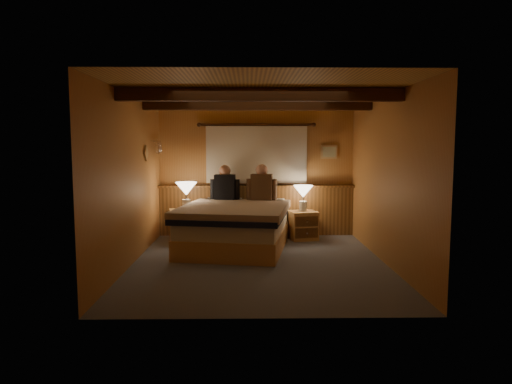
{
  "coord_description": "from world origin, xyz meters",
  "views": [
    {
      "loc": [
        -0.15,
        -6.39,
        1.7
      ],
      "look_at": [
        -0.04,
        0.4,
        0.98
      ],
      "focal_mm": 32.0,
      "sensor_mm": 36.0,
      "label": 1
    }
  ],
  "objects_px": {
    "lamp_left": "(186,190)",
    "person_right": "(262,185)",
    "nightstand_right": "(303,225)",
    "lamp_right": "(303,193)",
    "nightstand_left": "(185,225)",
    "duffel_bag": "(193,238)",
    "bed": "(236,226)",
    "person_left": "(225,185)"
  },
  "relations": [
    {
      "from": "lamp_right",
      "to": "bed",
      "type": "bearing_deg",
      "value": -148.06
    },
    {
      "from": "lamp_right",
      "to": "duffel_bag",
      "type": "height_order",
      "value": "lamp_right"
    },
    {
      "from": "bed",
      "to": "lamp_right",
      "type": "bearing_deg",
      "value": 41.94
    },
    {
      "from": "nightstand_right",
      "to": "person_left",
      "type": "xyz_separation_m",
      "value": [
        -1.39,
        0.06,
        0.71
      ]
    },
    {
      "from": "bed",
      "to": "nightstand_right",
      "type": "bearing_deg",
      "value": 40.96
    },
    {
      "from": "person_right",
      "to": "person_left",
      "type": "bearing_deg",
      "value": -177.81
    },
    {
      "from": "lamp_right",
      "to": "person_left",
      "type": "height_order",
      "value": "person_left"
    },
    {
      "from": "person_left",
      "to": "duffel_bag",
      "type": "distance_m",
      "value": 1.16
    },
    {
      "from": "lamp_left",
      "to": "lamp_right",
      "type": "bearing_deg",
      "value": 4.64
    },
    {
      "from": "bed",
      "to": "nightstand_left",
      "type": "bearing_deg",
      "value": 156.4
    },
    {
      "from": "lamp_right",
      "to": "person_right",
      "type": "relative_size",
      "value": 0.7
    },
    {
      "from": "bed",
      "to": "duffel_bag",
      "type": "distance_m",
      "value": 0.74
    },
    {
      "from": "person_right",
      "to": "duffel_bag",
      "type": "distance_m",
      "value": 1.53
    },
    {
      "from": "nightstand_left",
      "to": "duffel_bag",
      "type": "xyz_separation_m",
      "value": [
        0.21,
        -0.5,
        -0.12
      ]
    },
    {
      "from": "duffel_bag",
      "to": "lamp_left",
      "type": "bearing_deg",
      "value": 107.54
    },
    {
      "from": "nightstand_right",
      "to": "lamp_right",
      "type": "bearing_deg",
      "value": 79.15
    },
    {
      "from": "nightstand_right",
      "to": "lamp_right",
      "type": "height_order",
      "value": "lamp_right"
    },
    {
      "from": "bed",
      "to": "nightstand_left",
      "type": "height_order",
      "value": "bed"
    },
    {
      "from": "nightstand_right",
      "to": "lamp_right",
      "type": "relative_size",
      "value": 1.17
    },
    {
      "from": "lamp_left",
      "to": "lamp_right",
      "type": "relative_size",
      "value": 1.06
    },
    {
      "from": "person_left",
      "to": "person_right",
      "type": "height_order",
      "value": "person_right"
    },
    {
      "from": "bed",
      "to": "person_left",
      "type": "relative_size",
      "value": 3.66
    },
    {
      "from": "bed",
      "to": "lamp_right",
      "type": "distance_m",
      "value": 1.47
    },
    {
      "from": "nightstand_right",
      "to": "person_right",
      "type": "xyz_separation_m",
      "value": [
        -0.74,
        -0.02,
        0.72
      ]
    },
    {
      "from": "nightstand_right",
      "to": "person_left",
      "type": "distance_m",
      "value": 1.57
    },
    {
      "from": "bed",
      "to": "duffel_bag",
      "type": "relative_size",
      "value": 4.61
    },
    {
      "from": "nightstand_left",
      "to": "person_right",
      "type": "relative_size",
      "value": 0.89
    },
    {
      "from": "nightstand_left",
      "to": "nightstand_right",
      "type": "bearing_deg",
      "value": -9.0
    },
    {
      "from": "nightstand_left",
      "to": "lamp_right",
      "type": "xyz_separation_m",
      "value": [
        2.09,
        0.14,
        0.55
      ]
    },
    {
      "from": "lamp_right",
      "to": "person_left",
      "type": "bearing_deg",
      "value": 178.77
    },
    {
      "from": "bed",
      "to": "person_right",
      "type": "xyz_separation_m",
      "value": [
        0.44,
        0.69,
        0.6
      ]
    },
    {
      "from": "lamp_left",
      "to": "person_right",
      "type": "distance_m",
      "value": 1.32
    },
    {
      "from": "lamp_left",
      "to": "lamp_right",
      "type": "height_order",
      "value": "lamp_left"
    },
    {
      "from": "lamp_left",
      "to": "lamp_right",
      "type": "distance_m",
      "value": 2.06
    },
    {
      "from": "bed",
      "to": "person_left",
      "type": "xyz_separation_m",
      "value": [
        -0.21,
        0.77,
        0.59
      ]
    },
    {
      "from": "lamp_left",
      "to": "person_right",
      "type": "xyz_separation_m",
      "value": [
        1.31,
        0.12,
        0.08
      ]
    },
    {
      "from": "nightstand_left",
      "to": "nightstand_right",
      "type": "distance_m",
      "value": 2.09
    },
    {
      "from": "duffel_bag",
      "to": "bed",
      "type": "bearing_deg",
      "value": -9.97
    },
    {
      "from": "person_right",
      "to": "bed",
      "type": "bearing_deg",
      "value": -113.84
    },
    {
      "from": "person_left",
      "to": "lamp_left",
      "type": "bearing_deg",
      "value": -158.36
    },
    {
      "from": "bed",
      "to": "duffel_bag",
      "type": "height_order",
      "value": "bed"
    },
    {
      "from": "bed",
      "to": "lamp_right",
      "type": "xyz_separation_m",
      "value": [
        1.18,
        0.74,
        0.46
      ]
    }
  ]
}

